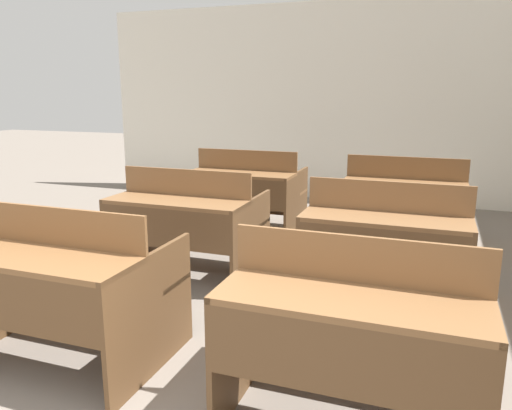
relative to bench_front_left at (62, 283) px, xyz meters
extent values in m
cube|color=white|center=(0.57, 4.95, 0.90)|extent=(7.02, 0.06, 2.73)
cube|color=brown|center=(0.56, 0.04, -0.12)|extent=(0.03, 0.86, 0.69)
cube|color=brown|center=(0.00, -0.19, 0.21)|extent=(1.14, 0.40, 0.03)
cube|color=brown|center=(0.00, -0.38, 0.04)|extent=(1.09, 0.02, 0.31)
cube|color=brown|center=(0.00, 0.00, 0.33)|extent=(1.14, 0.02, 0.22)
cube|color=brown|center=(0.00, 0.31, -0.04)|extent=(1.14, 0.33, 0.03)
cube|color=brown|center=(0.00, 0.31, -0.31)|extent=(1.09, 0.04, 0.04)
cube|color=brown|center=(1.09, 0.05, -0.12)|extent=(0.03, 0.86, 0.69)
cube|color=brown|center=(2.21, 0.05, -0.12)|extent=(0.03, 0.86, 0.69)
cube|color=brown|center=(1.65, -0.17, 0.21)|extent=(1.14, 0.40, 0.03)
cube|color=brown|center=(1.65, -0.36, 0.04)|extent=(1.09, 0.02, 0.31)
cube|color=brown|center=(1.65, 0.01, 0.33)|extent=(1.14, 0.02, 0.22)
cube|color=brown|center=(1.65, 0.32, -0.04)|extent=(1.14, 0.33, 0.03)
cube|color=brown|center=(1.65, 0.32, -0.31)|extent=(1.09, 0.04, 0.04)
cube|color=brown|center=(-0.53, 1.51, -0.12)|extent=(0.03, 0.86, 0.69)
cube|color=brown|center=(0.59, 1.51, -0.12)|extent=(0.03, 0.86, 0.69)
cube|color=brown|center=(0.03, 1.28, 0.21)|extent=(1.14, 0.40, 0.03)
cube|color=brown|center=(0.03, 1.09, 0.04)|extent=(1.09, 0.02, 0.31)
cube|color=brown|center=(0.03, 1.47, 0.33)|extent=(1.14, 0.02, 0.22)
cube|color=brown|center=(0.03, 1.77, -0.04)|extent=(1.14, 0.33, 0.03)
cube|color=brown|center=(0.03, 1.77, -0.31)|extent=(1.09, 0.04, 0.04)
cube|color=brown|center=(1.09, 1.50, -0.12)|extent=(0.03, 0.86, 0.69)
cube|color=brown|center=(2.20, 1.50, -0.12)|extent=(0.03, 0.86, 0.69)
cube|color=brown|center=(1.65, 1.27, 0.21)|extent=(1.14, 0.40, 0.03)
cube|color=brown|center=(1.65, 1.08, 0.04)|extent=(1.09, 0.02, 0.31)
cube|color=brown|center=(1.65, 1.46, 0.33)|extent=(1.14, 0.02, 0.22)
cube|color=brown|center=(1.65, 1.76, -0.04)|extent=(1.14, 0.33, 0.03)
cube|color=brown|center=(1.65, 1.76, -0.31)|extent=(1.09, 0.04, 0.04)
cube|color=brown|center=(-0.55, 2.95, -0.12)|extent=(0.03, 0.86, 0.69)
cube|color=brown|center=(0.56, 2.95, -0.12)|extent=(0.03, 0.86, 0.69)
cube|color=brown|center=(0.00, 2.73, 0.21)|extent=(1.14, 0.40, 0.03)
cube|color=brown|center=(0.00, 2.54, 0.04)|extent=(1.09, 0.02, 0.31)
cube|color=brown|center=(0.00, 2.91, 0.33)|extent=(1.14, 0.02, 0.22)
cube|color=brown|center=(0.00, 3.22, -0.04)|extent=(1.14, 0.33, 0.03)
cube|color=brown|center=(0.00, 3.22, -0.31)|extent=(1.09, 0.04, 0.04)
cube|color=brown|center=(1.12, 2.95, -0.12)|extent=(0.03, 0.86, 0.69)
cube|color=brown|center=(2.23, 2.95, -0.12)|extent=(0.03, 0.86, 0.69)
cube|color=brown|center=(1.68, 2.72, 0.21)|extent=(1.14, 0.40, 0.03)
cube|color=brown|center=(1.68, 2.54, 0.04)|extent=(1.09, 0.02, 0.31)
cube|color=brown|center=(1.68, 2.91, 0.33)|extent=(1.14, 0.02, 0.22)
cube|color=brown|center=(1.68, 3.22, -0.04)|extent=(1.14, 0.33, 0.03)
cube|color=brown|center=(1.68, 3.22, -0.31)|extent=(1.09, 0.04, 0.04)
camera|label=1|loc=(1.94, -2.12, 1.06)|focal=35.00mm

